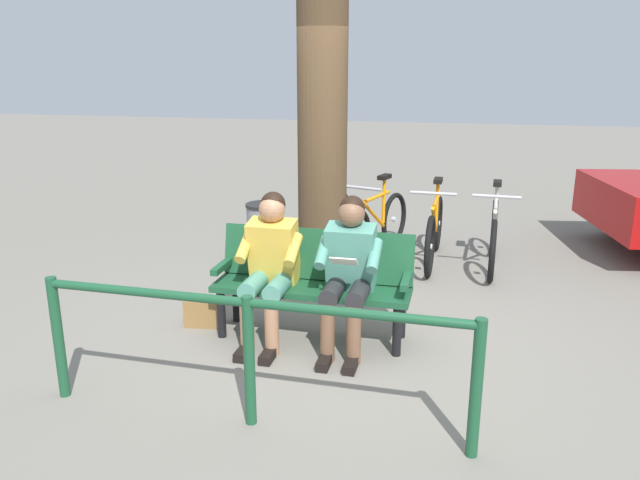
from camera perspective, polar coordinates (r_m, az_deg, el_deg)
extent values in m
plane|color=slate|center=(5.08, 1.93, -9.23)|extent=(40.00, 40.00, 0.00)
cube|color=#194C2D|center=(4.95, -0.81, -4.55)|extent=(1.60, 0.44, 0.05)
cube|color=#194C2D|center=(5.05, -0.29, -1.32)|extent=(1.60, 0.14, 0.42)
cube|color=#194C2D|center=(4.78, 8.06, -3.74)|extent=(0.06, 0.40, 0.05)
cube|color=#194C2D|center=(5.14, -9.07, -2.39)|extent=(0.06, 0.40, 0.05)
cylinder|color=black|center=(4.77, 7.20, -8.46)|extent=(0.07, 0.07, 0.40)
cylinder|color=black|center=(5.10, -9.20, -6.85)|extent=(0.07, 0.07, 0.40)
cylinder|color=black|center=(5.08, 7.64, -6.90)|extent=(0.07, 0.07, 0.40)
cylinder|color=black|center=(5.39, -7.82, -5.50)|extent=(0.07, 0.07, 0.40)
cube|color=#4C8C7A|center=(4.81, 2.93, -1.60)|extent=(0.38, 0.31, 0.55)
sphere|color=brown|center=(4.70, 2.95, 2.45)|extent=(0.21, 0.21, 0.21)
sphere|color=black|center=(4.72, 3.02, 2.97)|extent=(0.20, 0.20, 0.20)
cylinder|color=#262628|center=(4.68, 3.65, -4.97)|extent=(0.15, 0.40, 0.15)
cylinder|color=brown|center=(4.60, 3.15, -8.92)|extent=(0.11, 0.11, 0.45)
cube|color=black|center=(4.60, 2.89, -11.58)|extent=(0.09, 0.22, 0.07)
cylinder|color=#4C8C7A|center=(4.65, 5.10, -1.47)|extent=(0.09, 0.30, 0.23)
cylinder|color=#262628|center=(4.72, 1.25, -4.78)|extent=(0.15, 0.40, 0.15)
cylinder|color=brown|center=(4.64, 0.70, -8.69)|extent=(0.11, 0.11, 0.45)
cube|color=black|center=(4.64, 0.41, -11.33)|extent=(0.09, 0.22, 0.07)
cylinder|color=#4C8C7A|center=(4.72, 0.29, -1.14)|extent=(0.09, 0.30, 0.23)
cube|color=silver|center=(4.51, 2.24, -1.99)|extent=(0.20, 0.12, 0.09)
cube|color=gold|center=(4.96, -4.35, -1.07)|extent=(0.38, 0.31, 0.55)
sphere|color=#A87554|center=(4.85, -4.51, 2.86)|extent=(0.21, 0.21, 0.21)
sphere|color=black|center=(4.87, -4.41, 3.36)|extent=(0.20, 0.20, 0.20)
cylinder|color=#4C8C7A|center=(4.82, -3.88, -4.34)|extent=(0.15, 0.40, 0.15)
cylinder|color=#A87554|center=(4.75, -4.54, -8.15)|extent=(0.11, 0.11, 0.45)
cube|color=black|center=(4.74, -4.87, -10.72)|extent=(0.09, 0.22, 0.07)
cylinder|color=gold|center=(4.78, -2.51, -0.94)|extent=(0.09, 0.30, 0.23)
cylinder|color=#4C8C7A|center=(4.88, -6.13, -4.13)|extent=(0.15, 0.40, 0.15)
cylinder|color=#A87554|center=(4.81, -6.83, -7.89)|extent=(0.11, 0.11, 0.45)
cube|color=black|center=(4.80, -7.17, -10.43)|extent=(0.09, 0.22, 0.07)
cylinder|color=gold|center=(4.90, -7.02, -0.61)|extent=(0.09, 0.30, 0.23)
cube|color=olive|center=(5.37, -10.90, -6.68)|extent=(0.32, 0.18, 0.24)
cylinder|color=#4C3823|center=(5.94, 0.22, 10.35)|extent=(0.48, 0.48, 3.16)
cylinder|color=slate|center=(6.39, -5.15, -0.23)|extent=(0.36, 0.36, 0.77)
cylinder|color=black|center=(6.29, -5.24, 3.26)|extent=(0.38, 0.38, 0.03)
torus|color=black|center=(6.50, 15.79, -1.00)|extent=(0.09, 0.66, 0.66)
cylinder|color=silver|center=(6.50, 15.79, -1.00)|extent=(0.05, 0.06, 0.06)
torus|color=black|center=(7.48, 15.92, 1.20)|extent=(0.09, 0.66, 0.66)
cylinder|color=silver|center=(7.48, 15.92, 1.20)|extent=(0.05, 0.06, 0.06)
cylinder|color=silver|center=(6.90, 16.10, 3.22)|extent=(0.07, 0.63, 0.04)
cylinder|color=silver|center=(6.87, 15.97, 1.45)|extent=(0.07, 0.60, 0.43)
cylinder|color=silver|center=(7.10, 16.07, 2.90)|extent=(0.04, 0.04, 0.55)
cube|color=black|center=(7.04, 16.24, 5.12)|extent=(0.10, 0.22, 0.05)
cylinder|color=#B2B2B7|center=(6.47, 16.17, 3.92)|extent=(0.48, 0.06, 0.03)
torus|color=black|center=(6.51, 10.22, -0.61)|extent=(0.08, 0.66, 0.66)
cylinder|color=silver|center=(6.51, 10.22, -0.61)|extent=(0.05, 0.06, 0.06)
torus|color=black|center=(7.49, 10.95, 1.55)|extent=(0.08, 0.66, 0.66)
cylinder|color=silver|center=(7.49, 10.95, 1.55)|extent=(0.05, 0.06, 0.06)
cylinder|color=orange|center=(6.91, 10.77, 3.59)|extent=(0.06, 0.63, 0.04)
cylinder|color=orange|center=(6.88, 10.63, 1.82)|extent=(0.06, 0.60, 0.43)
cylinder|color=orange|center=(7.11, 10.86, 3.26)|extent=(0.04, 0.04, 0.55)
cube|color=black|center=(7.05, 10.98, 5.48)|extent=(0.10, 0.22, 0.05)
cylinder|color=#B2B2B7|center=(6.48, 10.54, 4.31)|extent=(0.48, 0.05, 0.03)
torus|color=black|center=(6.71, 3.42, 0.13)|extent=(0.25, 0.65, 0.66)
cylinder|color=silver|center=(6.71, 3.42, 0.13)|extent=(0.07, 0.07, 0.06)
torus|color=black|center=(7.60, 6.94, 1.94)|extent=(0.25, 0.65, 0.66)
cylinder|color=silver|center=(7.60, 6.94, 1.94)|extent=(0.07, 0.07, 0.06)
cylinder|color=orange|center=(7.07, 5.37, 4.07)|extent=(0.22, 0.62, 0.04)
cylinder|color=orange|center=(7.04, 5.05, 2.36)|extent=(0.21, 0.58, 0.43)
cylinder|color=orange|center=(7.25, 5.97, 3.70)|extent=(0.04, 0.04, 0.55)
cube|color=black|center=(7.19, 6.04, 5.88)|extent=(0.15, 0.24, 0.05)
cylinder|color=#B2B2B7|center=(6.67, 3.90, 4.88)|extent=(0.47, 0.17, 0.03)
torus|color=black|center=(6.66, 0.22, 0.03)|extent=(0.07, 0.66, 0.66)
cylinder|color=silver|center=(6.66, 0.22, 0.03)|extent=(0.05, 0.06, 0.06)
torus|color=black|center=(7.62, 2.08, 2.08)|extent=(0.07, 0.66, 0.66)
cylinder|color=silver|center=(7.62, 2.08, 2.08)|extent=(0.05, 0.06, 0.06)
cylinder|color=#8C268C|center=(7.05, 1.23, 4.11)|extent=(0.05, 0.63, 0.04)
cylinder|color=#8C268C|center=(7.02, 1.07, 2.38)|extent=(0.05, 0.60, 0.43)
cylinder|color=#8C268C|center=(7.24, 1.56, 3.78)|extent=(0.04, 0.04, 0.55)
cube|color=black|center=(7.19, 1.57, 5.96)|extent=(0.09, 0.22, 0.05)
cylinder|color=#B2B2B7|center=(6.63, 0.44, 4.84)|extent=(0.48, 0.04, 0.03)
cylinder|color=#194C2D|center=(3.61, 14.38, -13.35)|extent=(0.07, 0.07, 0.85)
cylinder|color=#194C2D|center=(3.82, -6.63, -11.20)|extent=(0.07, 0.07, 0.85)
cylinder|color=#194C2D|center=(4.45, -23.25, -8.40)|extent=(0.07, 0.07, 0.85)
cylinder|color=#194C2D|center=(3.66, -6.82, -5.82)|extent=(2.69, 0.10, 0.06)
cylinder|color=black|center=(9.00, 26.87, 2.44)|extent=(0.67, 0.33, 0.64)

